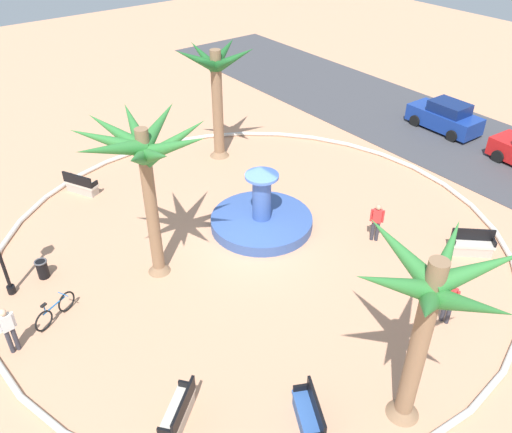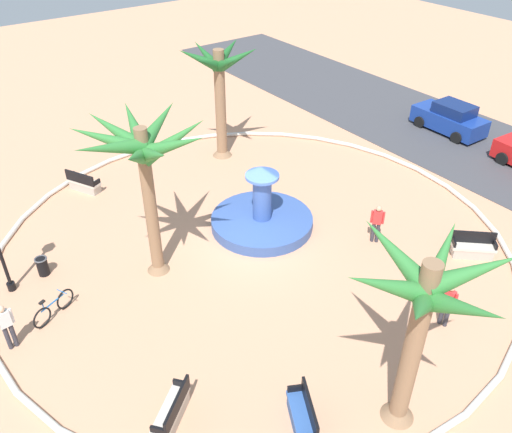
% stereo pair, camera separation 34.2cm
% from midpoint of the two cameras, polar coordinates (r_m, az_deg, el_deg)
% --- Properties ---
extents(ground_plane, '(80.00, 80.00, 0.00)m').
position_cam_midpoint_polar(ground_plane, '(20.90, 0.18, -2.77)').
color(ground_plane, tan).
extents(plaza_curb, '(19.82, 19.82, 0.20)m').
position_cam_midpoint_polar(plaza_curb, '(20.84, 0.18, -2.55)').
color(plaza_curb, silver).
rests_on(plaza_curb, ground).
extents(street_asphalt, '(48.00, 8.00, 0.03)m').
position_cam_midpoint_polar(street_asphalt, '(30.42, 22.63, 7.05)').
color(street_asphalt, '#424247').
rests_on(street_asphalt, ground).
extents(fountain, '(4.17, 4.17, 2.45)m').
position_cam_midpoint_polar(fountain, '(21.59, 1.10, -0.34)').
color(fountain, '#38569E').
rests_on(fountain, ground).
extents(palm_tree_near_fountain, '(4.55, 4.46, 5.95)m').
position_cam_midpoint_polar(palm_tree_near_fountain, '(17.27, -11.62, 6.49)').
color(palm_tree_near_fountain, '#8E6B4C').
rests_on(palm_tree_near_fountain, ground).
extents(palm_tree_by_curb, '(4.19, 4.05, 5.59)m').
position_cam_midpoint_polar(palm_tree_by_curb, '(12.88, 18.37, -9.25)').
color(palm_tree_by_curb, '#8E6B4C').
rests_on(palm_tree_by_curb, ground).
extents(palm_tree_mid_plaza, '(3.79, 3.67, 5.66)m').
position_cam_midpoint_polar(palm_tree_mid_plaza, '(25.66, -3.63, 14.57)').
color(palm_tree_mid_plaza, '#8E6B4C').
rests_on(palm_tree_mid_plaza, ground).
extents(bench_east, '(1.39, 1.56, 1.00)m').
position_cam_midpoint_polar(bench_east, '(15.12, -8.37, -20.21)').
color(bench_east, beige).
rests_on(bench_east, ground).
extents(bench_west, '(1.65, 1.18, 1.00)m').
position_cam_midpoint_polar(bench_west, '(14.94, 5.73, -20.84)').
color(bench_west, '#335BA8').
rests_on(bench_west, ground).
extents(bench_north, '(1.45, 1.52, 1.00)m').
position_cam_midpoint_polar(bench_north, '(21.68, 22.79, -3.22)').
color(bench_north, beige).
rests_on(bench_north, ground).
extents(bench_southeast, '(1.65, 1.17, 1.00)m').
position_cam_midpoint_polar(bench_southeast, '(25.17, -17.72, 3.36)').
color(bench_southeast, beige).
rests_on(bench_southeast, ground).
extents(trash_bin, '(0.46, 0.46, 0.73)m').
position_cam_midpoint_polar(trash_bin, '(20.57, -21.64, -4.97)').
color(trash_bin, black).
rests_on(trash_bin, ground).
extents(bicycle_red_frame, '(0.80, 1.58, 0.94)m').
position_cam_midpoint_polar(bicycle_red_frame, '(18.68, -20.53, -9.22)').
color(bicycle_red_frame, black).
rests_on(bicycle_red_frame, ground).
extents(person_cyclist_helmet, '(0.22, 0.53, 1.71)m').
position_cam_midpoint_polar(person_cyclist_helmet, '(17.77, -24.88, -10.55)').
color(person_cyclist_helmet, '#33333D').
rests_on(person_cyclist_helmet, ground).
extents(person_cyclist_photo, '(0.52, 0.26, 1.67)m').
position_cam_midpoint_polar(person_cyclist_photo, '(18.00, 20.52, -8.72)').
color(person_cyclist_photo, '#33333D').
rests_on(person_cyclist_photo, ground).
extents(person_pedestrian_stroll, '(0.42, 0.38, 1.66)m').
position_cam_midpoint_polar(person_pedestrian_stroll, '(20.97, 13.39, -0.57)').
color(person_pedestrian_stroll, '#33333D').
rests_on(person_pedestrian_stroll, ground).
extents(parked_car_leftmost, '(4.02, 1.96, 1.67)m').
position_cam_midpoint_polar(parked_car_leftmost, '(31.38, 20.51, 9.90)').
color(parked_car_leftmost, navy).
rests_on(parked_car_leftmost, ground).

